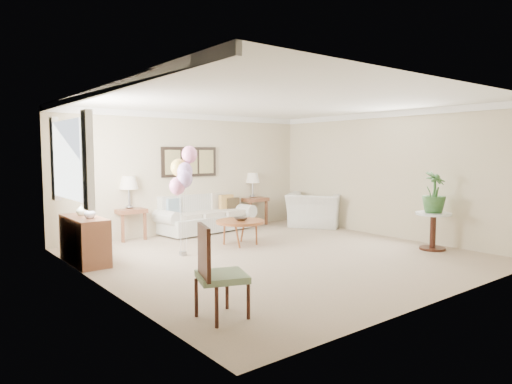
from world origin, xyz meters
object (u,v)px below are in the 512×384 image
coffee_table (240,222)px  armchair (315,210)px  balloon_cluster (183,172)px  sofa (204,217)px  accent_chair (216,270)px

coffee_table → armchair: (2.67, 0.66, -0.04)m
coffee_table → balloon_cluster: size_ratio=0.50×
sofa → armchair: bearing=-22.3°
accent_chair → armchair: bearing=35.3°
coffee_table → balloon_cluster: balloon_cluster is taller
armchair → coffee_table: bearing=69.7°
sofa → coffee_table: sofa is taller
accent_chair → balloon_cluster: balloon_cluster is taller
armchair → sofa: bearing=33.5°
sofa → accent_chair: 5.40m
armchair → accent_chair: accent_chair is taller
armchair → balloon_cluster: (-3.96, -0.81, 1.03)m
coffee_table → balloon_cluster: (-1.29, -0.14, 0.99)m
armchair → balloon_cluster: balloon_cluster is taller
sofa → coffee_table: 1.69m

